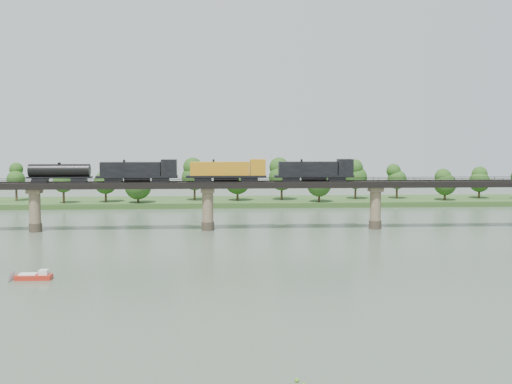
{
  "coord_description": "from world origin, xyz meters",
  "views": [
    {
      "loc": [
        2.62,
        -120.27,
        22.88
      ],
      "look_at": [
        11.39,
        30.0,
        9.0
      ],
      "focal_mm": 45.0,
      "sensor_mm": 36.0,
      "label": 1
    }
  ],
  "objects": [
    {
      "name": "ground",
      "position": [
        0.0,
        0.0,
        0.0
      ],
      "size": [
        400.0,
        400.0,
        0.0
      ],
      "primitive_type": "plane",
      "color": "#3C4B3B",
      "rests_on": "ground"
    },
    {
      "name": "far_treeline",
      "position": [
        -8.21,
        80.52,
        8.83
      ],
      "size": [
        289.06,
        17.54,
        13.6
      ],
      "color": "#382619",
      "rests_on": "far_bank"
    },
    {
      "name": "far_bank",
      "position": [
        0.0,
        85.0,
        0.8
      ],
      "size": [
        300.0,
        24.0,
        1.6
      ],
      "primitive_type": "cube",
      "color": "#29491D",
      "rests_on": "ground"
    },
    {
      "name": "freight_train",
      "position": [
        -2.36,
        30.0,
        14.0
      ],
      "size": [
        76.06,
        2.96,
        5.24
      ],
      "color": "black",
      "rests_on": "bridge"
    },
    {
      "name": "motorboat",
      "position": [
        -26.31,
        -19.73,
        0.53
      ],
      "size": [
        5.56,
        2.08,
        1.55
      ],
      "rotation": [
        0.0,
        0.0,
        -0.02
      ],
      "color": "#B52314",
      "rests_on": "ground"
    },
    {
      "name": "bridge",
      "position": [
        0.0,
        30.0,
        5.46
      ],
      "size": [
        236.0,
        30.0,
        11.5
      ],
      "color": "#473A2D",
      "rests_on": "ground"
    },
    {
      "name": "bridge_superstructure",
      "position": [
        0.0,
        30.0,
        11.79
      ],
      "size": [
        220.0,
        4.9,
        0.75
      ],
      "color": "black",
      "rests_on": "bridge"
    }
  ]
}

